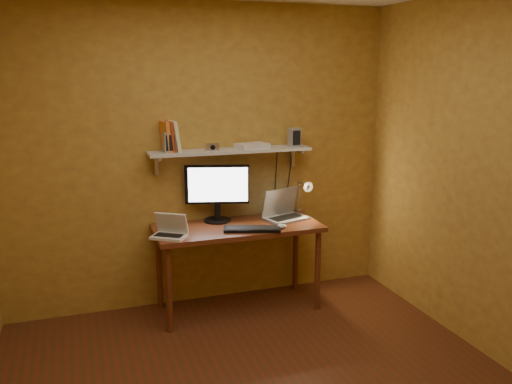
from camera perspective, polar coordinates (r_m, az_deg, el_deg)
name	(u,v)px	position (r m, az deg, el deg)	size (l,w,h in m)	color
room	(265,197)	(3.20, 0.94, -0.58)	(3.44, 3.24, 2.64)	#5D2518
desk	(238,235)	(4.61, -1.92, -4.58)	(1.40, 0.60, 0.75)	brown
wall_shelf	(231,151)	(4.64, -2.69, 4.33)	(1.40, 0.25, 0.21)	silver
monitor	(217,190)	(4.66, -4.12, 0.21)	(0.54, 0.29, 0.50)	black
laptop	(283,211)	(4.79, 2.90, -1.99)	(0.42, 0.35, 0.26)	gray
netbook	(170,230)	(4.32, -9.03, -4.01)	(0.32, 0.30, 0.19)	white
keyboard	(252,229)	(4.44, -0.41, -3.92)	(0.46, 0.15, 0.02)	black
mouse	(281,226)	(4.51, 2.69, -3.62)	(0.09, 0.06, 0.03)	white
desk_lamp	(304,193)	(4.87, 5.05, -0.08)	(0.09, 0.23, 0.38)	silver
speaker_left	(169,142)	(4.50, -9.12, 5.20)	(0.09, 0.09, 0.17)	gray
speaker_right	(294,137)	(4.81, 4.06, 5.78)	(0.09, 0.09, 0.16)	gray
books	(170,136)	(4.53, -9.05, 5.80)	(0.16, 0.18, 0.25)	orange
shelf_camera	(213,147)	(4.53, -4.60, 4.74)	(0.12, 0.06, 0.07)	silver
router	(252,146)	(4.67, -0.43, 4.88)	(0.27, 0.18, 0.04)	white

